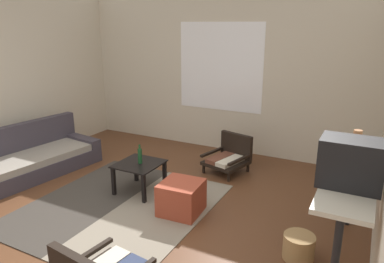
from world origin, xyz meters
The scene contains 12 objects.
ground_plane centered at (0.00, 0.00, 0.00)m, with size 7.80×7.80×0.00m, color #56331E.
far_wall_with_window centered at (0.00, 3.06, 1.35)m, with size 5.60×0.13×2.70m.
area_rug centered at (-0.21, 0.41, 0.01)m, with size 2.09×2.38×0.01m.
couch centered at (-2.05, 0.62, 0.22)m, with size 1.04×2.04×0.73m.
coffee_table centered at (-0.23, 0.87, 0.33)m, with size 0.56×0.58×0.41m.
armchair_by_window centered at (0.57, 2.10, 0.24)m, with size 0.68×0.70×0.56m.
ottoman_orange centered at (0.55, 0.63, 0.20)m, with size 0.47×0.47×0.39m, color #993D28.
console_shelf centered at (2.34, 0.53, 0.79)m, with size 0.43×1.61×0.89m.
crt_television centered at (2.33, 0.28, 1.09)m, with size 0.50×0.33×0.41m.
clay_vase centered at (2.34, 0.89, 1.01)m, with size 0.21×0.21×0.32m.
glass_bottle centered at (-0.21, 0.88, 0.52)m, with size 0.06×0.06×0.26m.
wicker_basket centered at (1.98, 0.39, 0.12)m, with size 0.30×0.30×0.25m, color #9E7A4C.
Camera 1 is at (2.45, -2.75, 2.18)m, focal length 33.73 mm.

